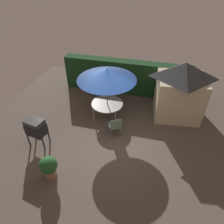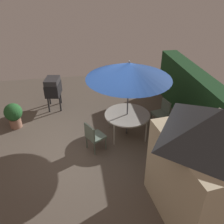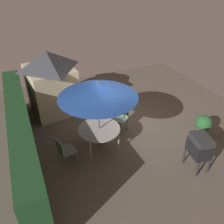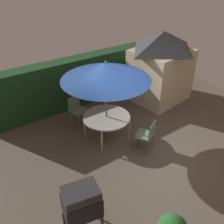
{
  "view_description": "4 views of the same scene",
  "coord_description": "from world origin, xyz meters",
  "px_view_note": "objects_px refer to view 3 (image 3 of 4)",
  "views": [
    {
      "loc": [
        1.61,
        -5.94,
        5.9
      ],
      "look_at": [
        -0.0,
        0.45,
        0.84
      ],
      "focal_mm": 32.33,
      "sensor_mm": 36.0,
      "label": 1
    },
    {
      "loc": [
        5.78,
        -0.36,
        4.64
      ],
      "look_at": [
        -0.16,
        0.62,
        1.01
      ],
      "focal_mm": 38.5,
      "sensor_mm": 36.0,
      "label": 2
    },
    {
      "loc": [
        -6.22,
        3.22,
        5.31
      ],
      "look_at": [
        -0.2,
        0.59,
        1.14
      ],
      "focal_mm": 37.01,
      "sensor_mm": 36.0,
      "label": 3
    },
    {
      "loc": [
        -3.85,
        -4.09,
        4.8
      ],
      "look_at": [
        -0.39,
        0.87,
        1.03
      ],
      "focal_mm": 40.62,
      "sensor_mm": 36.0,
      "label": 4
    }
  ],
  "objects_px": {
    "garden_shed": "(51,82)",
    "patio_table": "(99,130)",
    "patio_umbrella": "(98,90)",
    "bbq_grill": "(200,146)",
    "potted_plant_by_shed": "(204,125)",
    "chair_far_side": "(64,150)",
    "chair_near_shed": "(121,117)"
  },
  "relations": [
    {
      "from": "bbq_grill",
      "to": "potted_plant_by_shed",
      "type": "distance_m",
      "value": 1.74
    },
    {
      "from": "garden_shed",
      "to": "patio_table",
      "type": "xyz_separation_m",
      "value": [
        -3.04,
        -0.94,
        -0.63
      ]
    },
    {
      "from": "chair_far_side",
      "to": "potted_plant_by_shed",
      "type": "relative_size",
      "value": 1.03
    },
    {
      "from": "potted_plant_by_shed",
      "to": "chair_near_shed",
      "type": "bearing_deg",
      "value": 56.77
    },
    {
      "from": "patio_table",
      "to": "chair_far_side",
      "type": "relative_size",
      "value": 1.56
    },
    {
      "from": "garden_shed",
      "to": "bbq_grill",
      "type": "height_order",
      "value": "garden_shed"
    },
    {
      "from": "garden_shed",
      "to": "chair_far_side",
      "type": "distance_m",
      "value": 3.47
    },
    {
      "from": "garden_shed",
      "to": "patio_table",
      "type": "distance_m",
      "value": 3.24
    },
    {
      "from": "chair_far_side",
      "to": "potted_plant_by_shed",
      "type": "distance_m",
      "value": 4.93
    },
    {
      "from": "patio_umbrella",
      "to": "bbq_grill",
      "type": "xyz_separation_m",
      "value": [
        -2.13,
        -2.34,
        -1.32
      ]
    },
    {
      "from": "garden_shed",
      "to": "patio_table",
      "type": "height_order",
      "value": "garden_shed"
    },
    {
      "from": "patio_umbrella",
      "to": "garden_shed",
      "type": "bearing_deg",
      "value": 17.17
    },
    {
      "from": "patio_table",
      "to": "patio_umbrella",
      "type": "relative_size",
      "value": 0.57
    },
    {
      "from": "garden_shed",
      "to": "bbq_grill",
      "type": "relative_size",
      "value": 2.16
    },
    {
      "from": "patio_table",
      "to": "chair_far_side",
      "type": "height_order",
      "value": "chair_far_side"
    },
    {
      "from": "patio_umbrella",
      "to": "chair_near_shed",
      "type": "xyz_separation_m",
      "value": [
        0.63,
        -1.12,
        -1.65
      ]
    },
    {
      "from": "patio_table",
      "to": "garden_shed",
      "type": "bearing_deg",
      "value": 17.17
    },
    {
      "from": "chair_near_shed",
      "to": "potted_plant_by_shed",
      "type": "bearing_deg",
      "value": -123.23
    },
    {
      "from": "garden_shed",
      "to": "bbq_grill",
      "type": "distance_m",
      "value": 6.14
    },
    {
      "from": "bbq_grill",
      "to": "chair_near_shed",
      "type": "bearing_deg",
      "value": 23.71
    },
    {
      "from": "chair_far_side",
      "to": "potted_plant_by_shed",
      "type": "bearing_deg",
      "value": -97.82
    },
    {
      "from": "chair_far_side",
      "to": "garden_shed",
      "type": "bearing_deg",
      "value": -5.82
    },
    {
      "from": "chair_far_side",
      "to": "bbq_grill",
      "type": "bearing_deg",
      "value": -116.61
    },
    {
      "from": "patio_umbrella",
      "to": "potted_plant_by_shed",
      "type": "xyz_separation_m",
      "value": [
        -0.99,
        -3.6,
        -1.67
      ]
    },
    {
      "from": "chair_near_shed",
      "to": "potted_plant_by_shed",
      "type": "height_order",
      "value": "chair_near_shed"
    },
    {
      "from": "garden_shed",
      "to": "potted_plant_by_shed",
      "type": "distance_m",
      "value": 6.12
    },
    {
      "from": "garden_shed",
      "to": "patio_table",
      "type": "relative_size",
      "value": 1.84
    },
    {
      "from": "patio_table",
      "to": "patio_umbrella",
      "type": "bearing_deg",
      "value": -63.43
    },
    {
      "from": "patio_table",
      "to": "bbq_grill",
      "type": "distance_m",
      "value": 3.17
    },
    {
      "from": "bbq_grill",
      "to": "chair_near_shed",
      "type": "relative_size",
      "value": 1.33
    },
    {
      "from": "patio_umbrella",
      "to": "chair_near_shed",
      "type": "relative_size",
      "value": 2.74
    },
    {
      "from": "garden_shed",
      "to": "bbq_grill",
      "type": "bearing_deg",
      "value": -147.63
    }
  ]
}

